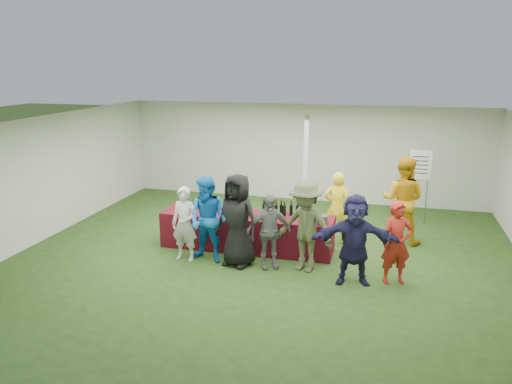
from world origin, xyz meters
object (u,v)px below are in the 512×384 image
(wine_list_sign, at_px, (420,170))
(customer_3, at_px, (269,231))
(dump_bucket, at_px, (321,220))
(staff_pourer, at_px, (337,208))
(customer_6, at_px, (397,243))
(serving_table, at_px, (247,232))
(customer_5, at_px, (354,240))
(customer_2, at_px, (237,220))
(customer_0, at_px, (185,224))
(customer_1, at_px, (208,220))
(staff_back, at_px, (402,200))
(customer_4, at_px, (305,226))

(wine_list_sign, xyz_separation_m, customer_3, (-2.85, -3.53, -0.59))
(dump_bucket, xyz_separation_m, customer_3, (-0.91, -0.61, -0.12))
(staff_pourer, height_order, customer_6, staff_pourer)
(wine_list_sign, xyz_separation_m, staff_pourer, (-1.74, -1.84, -0.53))
(serving_table, distance_m, customer_5, 2.57)
(customer_2, height_order, customer_5, customer_2)
(wine_list_sign, relative_size, customer_6, 1.20)
(customer_0, height_order, customer_1, customer_1)
(staff_back, relative_size, customer_2, 1.05)
(staff_pourer, relative_size, customer_6, 1.05)
(dump_bucket, xyz_separation_m, customer_5, (0.70, -0.89, -0.03))
(staff_back, bearing_deg, dump_bucket, 56.63)
(serving_table, relative_size, customer_5, 2.21)
(customer_4, relative_size, customer_6, 1.16)
(customer_0, relative_size, customer_1, 0.87)
(wine_list_sign, bearing_deg, staff_pourer, -133.42)
(wine_list_sign, xyz_separation_m, customer_6, (-0.52, -3.62, -0.57))
(customer_0, bearing_deg, customer_4, 6.28)
(customer_1, bearing_deg, wine_list_sign, 51.05)
(staff_pourer, bearing_deg, customer_3, 58.49)
(staff_back, bearing_deg, customer_6, 99.22)
(serving_table, height_order, customer_5, customer_5)
(staff_pourer, bearing_deg, dump_bucket, 81.54)
(customer_6, bearing_deg, customer_5, 174.61)
(staff_back, xyz_separation_m, customer_4, (-1.76, -2.07, -0.08))
(wine_list_sign, xyz_separation_m, customer_5, (-1.24, -3.81, -0.50))
(wine_list_sign, bearing_deg, staff_back, -105.59)
(customer_2, xyz_separation_m, customer_6, (2.94, -0.06, -0.15))
(dump_bucket, xyz_separation_m, customer_1, (-2.12, -0.62, 0.02))
(dump_bucket, bearing_deg, staff_pourer, 79.86)
(serving_table, height_order, customer_2, customer_2)
(staff_back, relative_size, customer_3, 1.31)
(customer_0, bearing_deg, customer_5, 0.25)
(staff_pourer, bearing_deg, serving_table, 27.58)
(staff_pourer, xyz_separation_m, customer_3, (-1.11, -1.69, -0.06))
(customer_3, bearing_deg, dump_bucket, 7.79)
(customer_0, xyz_separation_m, customer_4, (2.38, 0.08, 0.13))
(dump_bucket, bearing_deg, customer_4, -111.27)
(staff_pourer, bearing_deg, wine_list_sign, -131.73)
(staff_back, relative_size, customer_1, 1.11)
(dump_bucket, distance_m, staff_pourer, 1.10)
(staff_pourer, height_order, customer_1, customer_1)
(dump_bucket, bearing_deg, customer_2, -157.28)
(serving_table, height_order, customer_1, customer_1)
(staff_back, xyz_separation_m, customer_5, (-0.84, -2.39, -0.13))
(customer_3, height_order, customer_5, customer_5)
(customer_1, xyz_separation_m, customer_5, (2.82, -0.27, -0.04))
(customer_4, xyz_separation_m, customer_5, (0.92, -0.32, -0.06))
(customer_4, bearing_deg, staff_pourer, 95.87)
(dump_bucket, height_order, customer_3, customer_3)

